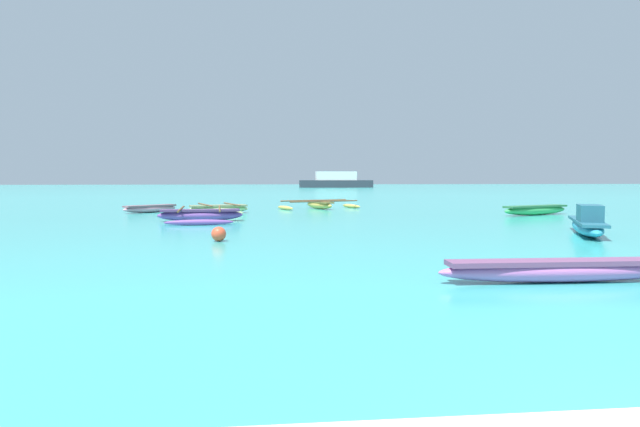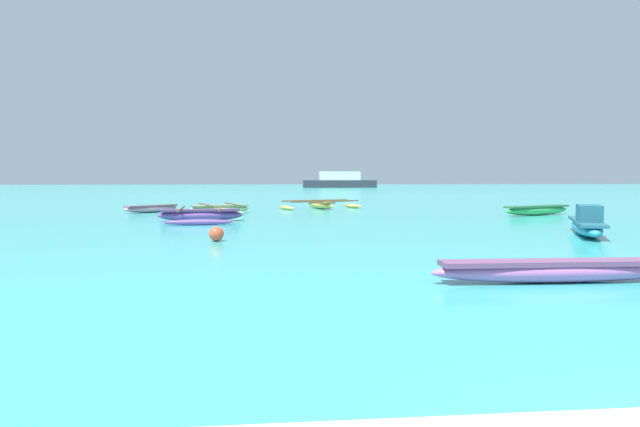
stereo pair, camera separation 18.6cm
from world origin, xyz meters
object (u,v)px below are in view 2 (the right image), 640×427
at_px(moored_boat_5, 320,205).
at_px(mooring_buoy_0, 216,234).
at_px(moored_boat_6, 558,270).
at_px(moored_boat_2, 219,209).
at_px(moored_boat_3, 201,215).
at_px(moored_boat_0, 537,210).
at_px(moored_boat_4, 151,208).
at_px(distant_ferry, 340,181).
at_px(moored_boat_1, 587,224).

distance_m(moored_boat_5, mooring_buoy_0, 15.01).
distance_m(moored_boat_6, mooring_buoy_0, 8.56).
bearing_deg(moored_boat_2, moored_boat_6, -86.56).
bearing_deg(moored_boat_3, moored_boat_0, 3.80).
height_order(moored_boat_0, moored_boat_3, moored_boat_3).
relative_size(moored_boat_0, moored_boat_3, 0.93).
bearing_deg(moored_boat_2, moored_boat_4, 144.05).
bearing_deg(moored_boat_5, distant_ferry, 150.46).
height_order(moored_boat_3, distant_ferry, distant_ferry).
distance_m(moored_boat_0, moored_boat_2, 13.92).
relative_size(moored_boat_0, moored_boat_4, 1.53).
bearing_deg(moored_boat_4, moored_boat_2, -61.33).
height_order(moored_boat_2, moored_boat_4, moored_boat_2).
bearing_deg(moored_boat_6, moored_boat_4, 118.82).
xyz_separation_m(moored_boat_2, moored_boat_5, (4.91, 3.23, -0.00)).
bearing_deg(moored_boat_0, moored_boat_2, 146.87).
bearing_deg(distant_ferry, moored_boat_3, -102.21).
bearing_deg(moored_boat_5, moored_boat_3, -55.30).
height_order(moored_boat_0, moored_boat_5, moored_boat_5).
bearing_deg(moored_boat_5, moored_boat_2, -77.42).
xyz_separation_m(moored_boat_1, moored_boat_2, (-11.12, 10.63, -0.10)).
bearing_deg(moored_boat_0, moored_boat_4, 145.23).
bearing_deg(moored_boat_0, moored_boat_3, 165.09).
height_order(moored_boat_1, moored_boat_5, moored_boat_1).
distance_m(moored_boat_3, moored_boat_6, 14.77).
xyz_separation_m(moored_boat_0, moored_boat_6, (-7.15, -14.97, -0.04)).
distance_m(moored_boat_6, distant_ferry, 78.49).
height_order(moored_boat_1, moored_boat_4, moored_boat_1).
relative_size(moored_boat_5, mooring_buoy_0, 11.60).
relative_size(moored_boat_2, moored_boat_6, 0.82).
xyz_separation_m(moored_boat_0, moored_boat_3, (-14.05, -1.91, 0.00)).
bearing_deg(moored_boat_4, moored_boat_3, -105.32).
bearing_deg(moored_boat_1, mooring_buoy_0, 117.73).
distance_m(moored_boat_3, moored_boat_5, 9.31).
xyz_separation_m(moored_boat_3, moored_boat_4, (-2.83, 5.54, -0.04)).
bearing_deg(mooring_buoy_0, distant_ferry, 79.76).
relative_size(moored_boat_4, mooring_buoy_0, 6.27).
relative_size(moored_boat_0, distant_ferry, 0.33).
bearing_deg(moored_boat_1, moored_boat_5, 48.81).
relative_size(moored_boat_0, moored_boat_2, 1.09).
bearing_deg(distant_ferry, moored_boat_2, -102.75).
distance_m(moored_boat_4, moored_boat_6, 20.99).
bearing_deg(mooring_buoy_0, moored_boat_2, 93.84).
xyz_separation_m(moored_boat_4, mooring_buoy_0, (3.95, -12.28, -0.01)).
bearing_deg(moored_boat_1, distant_ferry, 22.58).
relative_size(moored_boat_1, moored_boat_6, 1.00).
bearing_deg(moored_boat_5, moored_boat_0, 35.88).
bearing_deg(moored_boat_1, moored_boat_6, 170.94).
bearing_deg(moored_boat_5, moored_boat_6, -16.33).
distance_m(moored_boat_0, moored_boat_3, 14.18).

